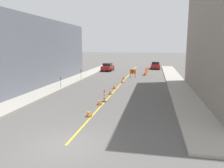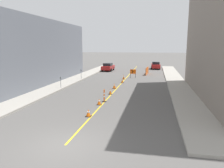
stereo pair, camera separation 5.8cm
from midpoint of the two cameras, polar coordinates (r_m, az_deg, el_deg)
name	(u,v)px [view 1 (the left image)]	position (r m, az deg, el deg)	size (l,w,h in m)	color
ground_plane	(66,145)	(11.84, -12.13, -15.39)	(300.00, 300.00, 0.00)	#565451
lane_stripe	(124,80)	(32.30, 3.15, 1.05)	(0.12, 43.63, 0.01)	gold
sidewalk_left	(77,78)	(34.05, -9.11, 1.54)	(2.57, 43.63, 0.17)	#9E998E
sidewalk_right	(175,81)	(32.13, 16.16, 0.77)	(2.57, 43.63, 0.17)	#9E998E
building_facade_left	(34,52)	(31.29, -19.79, 7.82)	(6.00, 22.29, 8.30)	slate
traffic_cone_nearest	(89,113)	(15.88, -6.23, -7.52)	(0.41, 0.41, 0.53)	black
traffic_cone_second	(99,102)	(18.87, -3.43, -4.65)	(0.41, 0.41, 0.53)	black
traffic_cone_third	(110,91)	(22.78, -0.52, -1.94)	(0.34, 0.34, 0.63)	black
traffic_cone_fourth	(114,86)	(25.85, 0.54, -0.54)	(0.47, 0.47, 0.59)	black
traffic_cone_fifth	(122,81)	(29.78, 2.62, 0.89)	(0.36, 0.36, 0.64)	black
traffic_cone_farthest	(124,77)	(33.01, 2.97, 1.86)	(0.34, 0.34, 0.72)	black
delineator_post_front	(104,96)	(19.76, -2.12, -3.26)	(0.34, 0.34, 1.15)	black
arrow_barricade_primary	(133,72)	(34.39, 5.40, 3.14)	(0.93, 0.15, 1.34)	#EF560C
safety_mesh_fence	(147,71)	(39.13, 9.02, 3.42)	(0.36, 4.12, 1.23)	#EF560C
parked_car_curb_near	(108,67)	(43.93, -1.15, 4.50)	(1.96, 4.36, 1.59)	maroon
parked_car_curb_mid	(155,65)	(48.38, 11.21, 4.82)	(2.00, 4.38, 1.59)	maroon
parking_meter_near_curb	(61,80)	(26.10, -13.36, 1.08)	(0.12, 0.11, 1.31)	#4C4C51
parking_meter_far_curb	(81,72)	(32.75, -8.16, 3.15)	(0.12, 0.11, 1.42)	#4C4C51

